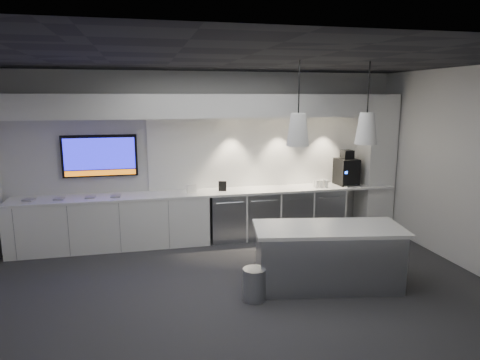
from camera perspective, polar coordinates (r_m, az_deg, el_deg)
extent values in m
plane|color=#303032|center=(5.89, -0.10, -14.68)|extent=(7.00, 7.00, 0.00)
plane|color=black|center=(5.33, -0.11, 15.81)|extent=(7.00, 7.00, 0.00)
plane|color=silver|center=(7.84, -4.14, 3.26)|extent=(7.00, 0.00, 7.00)
plane|color=silver|center=(3.11, 10.24, -9.04)|extent=(7.00, 0.00, 7.00)
plane|color=silver|center=(7.05, 28.86, 1.04)|extent=(0.00, 7.00, 7.00)
cube|color=white|center=(7.63, -3.71, -1.68)|extent=(6.80, 0.65, 0.04)
cube|color=white|center=(7.68, -16.73, -5.53)|extent=(3.30, 0.63, 0.86)
cube|color=#9CA0A4|center=(7.79, -1.84, -4.86)|extent=(0.60, 0.61, 0.85)
cube|color=#9CA0A4|center=(7.92, 2.65, -4.58)|extent=(0.60, 0.61, 0.85)
cube|color=#9CA0A4|center=(8.11, 6.95, -4.28)|extent=(0.60, 0.61, 0.85)
cube|color=#9CA0A4|center=(8.34, 11.04, -3.98)|extent=(0.60, 0.61, 0.85)
cube|color=white|center=(8.08, 4.34, 3.85)|extent=(4.60, 0.03, 1.30)
cube|color=white|center=(7.47, -3.88, 9.81)|extent=(6.90, 0.60, 0.40)
cube|color=white|center=(8.67, 17.62, 2.18)|extent=(0.55, 0.55, 2.60)
cube|color=black|center=(7.73, -18.18, 3.08)|extent=(1.25, 0.06, 0.72)
cube|color=#1614BD|center=(7.69, -18.22, 3.34)|extent=(1.17, 0.00, 0.54)
cube|color=orange|center=(7.73, -18.07, 0.92)|extent=(1.17, 0.00, 0.09)
cube|color=#9CA0A4|center=(6.03, 11.59, -10.16)|extent=(2.00, 1.07, 0.80)
cube|color=white|center=(5.89, 11.74, -6.34)|extent=(2.11, 1.18, 0.05)
cylinder|color=#9CA0A4|center=(5.60, 1.91, -13.73)|extent=(0.33, 0.33, 0.42)
cube|color=black|center=(8.41, 13.99, 1.08)|extent=(0.39, 0.43, 0.50)
cube|color=black|center=(8.36, 14.09, 3.32)|extent=(0.21, 0.21, 0.16)
cube|color=#9CA0A4|center=(8.25, 14.61, -0.80)|extent=(0.28, 0.22, 0.03)
cube|color=black|center=(7.63, -2.35, -0.82)|extent=(0.14, 0.05, 0.18)
cube|color=white|center=(7.53, -6.48, -1.20)|extent=(0.18, 0.07, 0.14)
cube|color=gray|center=(7.75, -26.34, -2.37)|extent=(0.20, 0.20, 0.02)
cube|color=gray|center=(7.61, -22.98, -2.33)|extent=(0.17, 0.17, 0.02)
cube|color=gray|center=(7.55, -19.33, -2.17)|extent=(0.17, 0.17, 0.02)
cube|color=gray|center=(7.49, -16.24, -2.09)|extent=(0.17, 0.17, 0.02)
cone|color=white|center=(5.46, 7.74, 6.67)|extent=(0.29, 0.29, 0.41)
cylinder|color=black|center=(5.45, 7.89, 12.50)|extent=(0.02, 0.02, 0.70)
cone|color=white|center=(5.86, 16.50, 6.61)|extent=(0.29, 0.29, 0.41)
cylinder|color=black|center=(5.85, 16.80, 12.04)|extent=(0.02, 0.02, 0.70)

